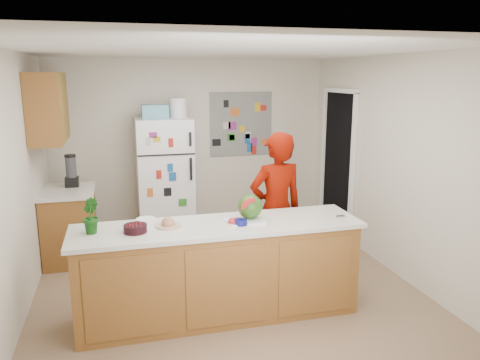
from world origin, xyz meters
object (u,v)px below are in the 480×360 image
object	(u,v)px
watermelon	(250,207)
person	(276,210)
cherry_bowl	(135,229)
refrigerator	(165,179)

from	to	relation	value
watermelon	person	bearing A→B (deg)	48.50
person	watermelon	bearing A→B (deg)	41.19
person	cherry_bowl	distance (m)	1.62
refrigerator	person	size ratio (longest dim) A/B	1.00
refrigerator	cherry_bowl	distance (m)	2.47
person	watermelon	distance (m)	0.69
person	cherry_bowl	size ratio (longest dim) A/B	8.36
refrigerator	cherry_bowl	xyz separation A→B (m)	(-0.50, -2.42, 0.11)
person	watermelon	size ratio (longest dim) A/B	7.25
watermelon	cherry_bowl	world-z (taller)	watermelon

